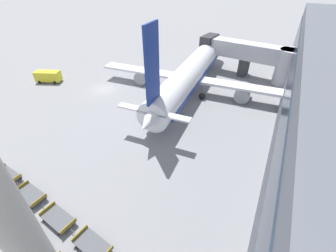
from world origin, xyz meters
TOP-DOWN VIEW (x-y plane):
  - ground_plane at (0.00, 0.00)m, footprint 500.00×500.00m
  - jet_bridge at (24.11, 18.67)m, footprint 20.50×6.85m
  - airplane at (14.44, 7.42)m, footprint 35.15×38.86m
  - service_van at (-12.07, -2.37)m, footprint 5.10×3.66m
  - baggage_dolly_row_near_col_b at (9.27, -25.21)m, footprint 3.96×1.99m
  - baggage_dolly_row_near_col_c at (13.85, -25.62)m, footprint 3.94×1.89m
  - baggage_dolly_row_mid_a_col_a at (5.13, -22.00)m, footprint 3.93×1.88m
  - baggage_dolly_row_mid_a_col_b at (9.68, -22.48)m, footprint 3.95×1.94m
  - baggage_dolly_row_mid_a_col_c at (14.22, -23.06)m, footprint 3.95×1.97m
  - baggage_dolly_row_mid_a_col_d at (18.65, -23.44)m, footprint 3.96×1.99m
  - apron_light_mast at (25.42, -28.24)m, footprint 2.00×0.70m

SIDE VIEW (x-z plane):
  - ground_plane at x=0.00m, z-range 0.00..0.00m
  - baggage_dolly_row_near_col_b at x=9.27m, z-range 0.02..0.94m
  - baggage_dolly_row_near_col_c at x=13.85m, z-range 0.02..0.94m
  - baggage_dolly_row_mid_a_col_a at x=5.13m, z-range 0.02..0.94m
  - baggage_dolly_row_mid_a_col_b at x=9.68m, z-range 0.02..0.94m
  - baggage_dolly_row_mid_a_col_c at x=14.22m, z-range 0.02..0.94m
  - baggage_dolly_row_mid_a_col_d at x=18.65m, z-range 0.02..0.94m
  - service_van at x=-12.07m, z-range 0.09..2.28m
  - airplane at x=14.44m, z-range -3.92..10.56m
  - jet_bridge at x=24.11m, z-range 0.76..7.74m
  - apron_light_mast at x=25.42m, z-range 1.62..29.79m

